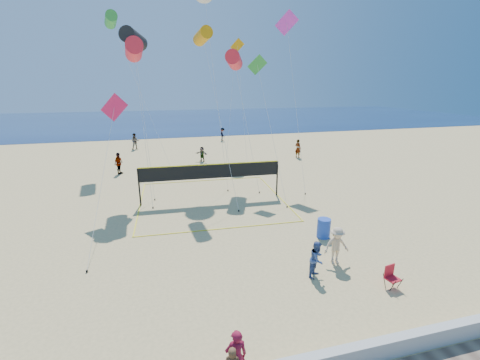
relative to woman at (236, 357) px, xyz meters
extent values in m
plane|color=#D9BC7A|center=(1.98, 2.70, -0.79)|extent=(120.00, 120.00, 0.00)
cube|color=#10214C|center=(1.98, 64.70, -0.78)|extent=(140.00, 50.00, 0.03)
imported|color=maroon|center=(0.00, 0.00, 0.00)|extent=(0.58, 0.39, 1.59)
imported|color=#344A83|center=(4.25, 3.80, -0.04)|extent=(0.92, 0.90, 1.50)
imported|color=beige|center=(5.49, 4.45, 0.04)|extent=(1.12, 0.71, 1.66)
imported|color=gray|center=(-4.76, 21.80, 0.13)|extent=(0.88, 1.17, 1.84)
imported|color=gray|center=(2.71, 24.60, -0.06)|extent=(1.28, 1.24, 1.46)
imported|color=gray|center=(12.59, 23.82, 0.16)|extent=(0.74, 0.83, 1.90)
imported|color=gray|center=(-3.93, 32.59, 0.14)|extent=(0.92, 0.72, 1.87)
imported|color=gray|center=(7.12, 35.83, 0.07)|extent=(0.76, 1.18, 1.73)
cube|color=red|center=(6.62, 2.34, -0.40)|extent=(0.55, 0.51, 0.05)
cube|color=red|center=(6.59, 2.53, -0.14)|extent=(0.48, 0.13, 0.48)
cylinder|color=black|center=(6.47, 2.14, -0.58)|extent=(0.07, 0.25, 0.62)
cylinder|color=black|center=(6.41, 2.48, -0.58)|extent=(0.07, 0.25, 0.62)
cylinder|color=black|center=(6.84, 2.21, -0.58)|extent=(0.07, 0.25, 0.62)
cylinder|color=black|center=(6.78, 2.55, -0.58)|extent=(0.07, 0.25, 0.62)
cylinder|color=#1B41B3|center=(6.21, 6.79, -0.30)|extent=(0.72, 0.72, 0.98)
cylinder|color=black|center=(-2.79, 13.67, 0.41)|extent=(0.10, 0.10, 2.40)
cylinder|color=black|center=(6.21, 13.29, 0.41)|extent=(0.10, 0.10, 2.40)
cube|color=black|center=(1.71, 13.48, 1.16)|extent=(9.00, 0.41, 0.90)
cube|color=yellow|center=(1.71, 13.48, 1.64)|extent=(9.00, 0.42, 0.06)
cube|color=yellow|center=(1.52, 8.98, -0.78)|extent=(9.20, 0.44, 0.02)
cube|color=yellow|center=(1.90, 17.98, -0.78)|extent=(9.20, 0.44, 0.02)
cylinder|color=red|center=(-2.52, 17.33, 8.71)|extent=(1.31, 2.72, 1.45)
cylinder|color=silver|center=(-2.29, 15.15, 3.99)|extent=(0.49, 4.39, 9.46)
cylinder|color=black|center=(-2.05, 12.96, -0.74)|extent=(0.08, 0.08, 0.10)
cylinder|color=black|center=(-2.48, 17.48, 9.39)|extent=(1.75, 2.65, 1.34)
cylinder|color=silver|center=(-2.21, 15.95, 4.32)|extent=(0.57, 3.08, 10.14)
cylinder|color=black|center=(-1.93, 14.41, -0.74)|extent=(0.08, 0.08, 0.10)
cylinder|color=orange|center=(1.87, 16.18, 9.54)|extent=(1.08, 2.07, 1.08)
cylinder|color=silver|center=(2.41, 13.64, 4.40)|extent=(1.10, 5.09, 10.29)
cylinder|color=black|center=(2.95, 11.11, -0.74)|extent=(0.08, 0.08, 0.10)
cube|color=#D91954|center=(-3.78, 14.17, 5.25)|extent=(1.62, 0.55, 1.68)
cylinder|color=silver|center=(-4.23, 10.28, 2.26)|extent=(0.91, 7.78, 6.01)
cylinder|color=black|center=(-4.68, 6.40, -0.74)|extent=(0.08, 0.08, 0.10)
cube|color=green|center=(5.67, 16.37, 7.85)|extent=(1.37, 0.37, 1.39)
cylinder|color=silver|center=(5.84, 13.66, 3.55)|extent=(0.36, 5.43, 8.60)
cylinder|color=black|center=(6.01, 10.96, -0.74)|extent=(0.08, 0.08, 0.10)
cube|color=#E938CA|center=(8.74, 18.80, 11.04)|extent=(1.59, 0.99, 1.83)
cylinder|color=silver|center=(8.48, 15.87, 5.15)|extent=(0.55, 5.86, 11.79)
cylinder|color=black|center=(8.21, 12.95, -0.74)|extent=(0.08, 0.08, 0.10)
cylinder|color=silver|center=(3.01, 18.20, 6.36)|extent=(0.34, 6.38, 14.22)
cylinder|color=black|center=(3.17, 15.02, -0.74)|extent=(0.08, 0.08, 0.10)
sphere|color=#2A98E5|center=(6.26, 25.38, 8.79)|extent=(1.61, 1.61, 1.28)
cylinder|color=silver|center=(5.11, 22.48, 4.02)|extent=(2.31, 5.83, 9.54)
cylinder|color=black|center=(3.97, 19.57, -0.74)|extent=(0.08, 0.08, 0.10)
cylinder|color=green|center=(-4.64, 26.76, 12.00)|extent=(1.39, 2.51, 1.30)
cylinder|color=silver|center=(-2.45, 22.90, 5.63)|extent=(4.38, 7.75, 12.75)
cylinder|color=black|center=(-0.27, 19.03, -0.74)|extent=(0.08, 0.08, 0.10)
cube|color=orange|center=(7.23, 28.13, 10.32)|extent=(1.35, 0.70, 1.49)
cylinder|color=silver|center=(7.02, 25.44, 4.79)|extent=(0.44, 5.40, 11.07)
cylinder|color=black|center=(6.80, 22.74, -0.74)|extent=(0.08, 0.08, 0.10)
cylinder|color=red|center=(4.50, 18.41, 8.26)|extent=(1.87, 2.75, 1.39)
cylinder|color=silver|center=(4.86, 16.22, 3.76)|extent=(0.72, 4.40, 9.01)
cylinder|color=black|center=(5.21, 14.03, -0.74)|extent=(0.08, 0.08, 0.10)
camera|label=1|loc=(-1.55, -6.25, 6.60)|focal=24.00mm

